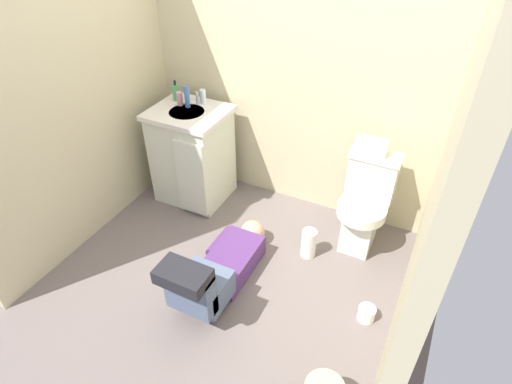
# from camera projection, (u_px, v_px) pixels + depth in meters

# --- Properties ---
(ground_plane) EXTENTS (2.82, 2.98, 0.04)m
(ground_plane) POSITION_uv_depth(u_px,v_px,m) (231.00, 269.00, 3.12)
(ground_plane) COLOR #6B5F5C
(wall_back) EXTENTS (2.48, 0.08, 2.40)m
(wall_back) POSITION_uv_depth(u_px,v_px,m) (293.00, 62.00, 3.13)
(wall_back) COLOR #C6BB94
(wall_back) RESTS_ON ground_plane
(wall_left) EXTENTS (0.08, 1.98, 2.40)m
(wall_left) POSITION_uv_depth(u_px,v_px,m) (66.00, 83.00, 2.81)
(wall_left) COLOR #C6BB94
(wall_left) RESTS_ON ground_plane
(wall_right) EXTENTS (0.08, 1.98, 2.40)m
(wall_right) POSITION_uv_depth(u_px,v_px,m) (448.00, 174.00, 1.96)
(wall_right) COLOR #C6BB94
(wall_right) RESTS_ON ground_plane
(toilet) EXTENTS (0.36, 0.46, 0.75)m
(toilet) POSITION_uv_depth(u_px,v_px,m) (365.00, 204.00, 3.12)
(toilet) COLOR silver
(toilet) RESTS_ON ground_plane
(vanity_cabinet) EXTENTS (0.60, 0.53, 0.82)m
(vanity_cabinet) POSITION_uv_depth(u_px,v_px,m) (193.00, 154.00, 3.57)
(vanity_cabinet) COLOR silver
(vanity_cabinet) RESTS_ON ground_plane
(faucet) EXTENTS (0.02, 0.02, 0.10)m
(faucet) POSITION_uv_depth(u_px,v_px,m) (197.00, 98.00, 3.40)
(faucet) COLOR silver
(faucet) RESTS_ON vanity_cabinet
(person_plumber) EXTENTS (0.39, 1.06, 0.52)m
(person_plumber) POSITION_uv_depth(u_px,v_px,m) (218.00, 269.00, 2.86)
(person_plumber) COLOR #512D6B
(person_plumber) RESTS_ON ground_plane
(tissue_box) EXTENTS (0.22, 0.11, 0.10)m
(tissue_box) POSITION_uv_depth(u_px,v_px,m) (372.00, 146.00, 2.94)
(tissue_box) COLOR silver
(tissue_box) RESTS_ON toilet
(soap_dispenser) EXTENTS (0.06, 0.06, 0.17)m
(soap_dispenser) POSITION_uv_depth(u_px,v_px,m) (176.00, 92.00, 3.45)
(soap_dispenser) COLOR #4B9761
(soap_dispenser) RESTS_ON vanity_cabinet
(bottle_pink) EXTENTS (0.05, 0.05, 0.11)m
(bottle_pink) POSITION_uv_depth(u_px,v_px,m) (180.00, 99.00, 3.38)
(bottle_pink) COLOR #D3909F
(bottle_pink) RESTS_ON vanity_cabinet
(bottle_blue) EXTENTS (0.04, 0.04, 0.17)m
(bottle_blue) POSITION_uv_depth(u_px,v_px,m) (187.00, 97.00, 3.33)
(bottle_blue) COLOR #3F6AB9
(bottle_blue) RESTS_ON vanity_cabinet
(bottle_clear) EXTENTS (0.05, 0.05, 0.12)m
(bottle_clear) POSITION_uv_depth(u_px,v_px,m) (203.00, 97.00, 3.40)
(bottle_clear) COLOR silver
(bottle_clear) RESTS_ON vanity_cabinet
(paper_towel_roll) EXTENTS (0.11, 0.11, 0.23)m
(paper_towel_roll) POSITION_uv_depth(u_px,v_px,m) (309.00, 243.00, 3.15)
(paper_towel_roll) COLOR white
(paper_towel_roll) RESTS_ON ground_plane
(toilet_paper_roll) EXTENTS (0.11, 0.11, 0.10)m
(toilet_paper_roll) POSITION_uv_depth(u_px,v_px,m) (366.00, 314.00, 2.72)
(toilet_paper_roll) COLOR white
(toilet_paper_roll) RESTS_ON ground_plane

